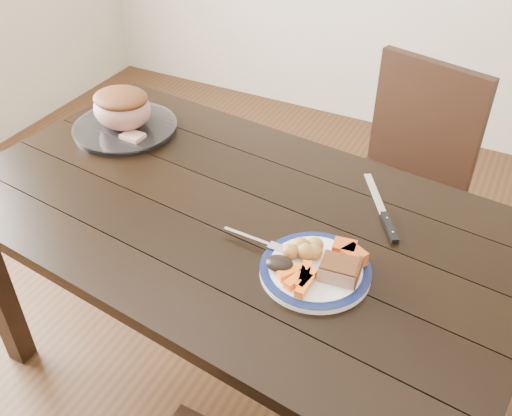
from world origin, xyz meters
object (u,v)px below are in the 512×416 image
at_px(dining_table, 235,236).
at_px(carving_knife, 386,218).
at_px(pork_slice, 339,270).
at_px(dinner_plate, 315,271).
at_px(serving_platter, 125,129).
at_px(fork, 259,241).
at_px(roast_joint, 122,109).
at_px(chair_far, 403,174).

height_order(dining_table, carving_knife, carving_knife).
bearing_deg(pork_slice, dinner_plate, 175.24).
xyz_separation_m(dining_table, pork_slice, (0.36, -0.13, 0.13)).
bearing_deg(dinner_plate, pork_slice, -4.76).
relative_size(serving_platter, fork, 1.91).
bearing_deg(roast_joint, fork, -25.69).
bearing_deg(carving_knife, roast_joint, -125.40).
relative_size(dinner_plate, roast_joint, 1.36).
xyz_separation_m(chair_far, serving_platter, (-0.85, -0.52, 0.23)).
bearing_deg(carving_knife, fork, -76.49).
distance_m(pork_slice, fork, 0.23).
height_order(pork_slice, fork, pork_slice).
xyz_separation_m(dining_table, roast_joint, (-0.54, 0.22, 0.17)).
relative_size(pork_slice, fork, 0.50).
xyz_separation_m(dining_table, carving_knife, (0.39, 0.15, 0.10)).
bearing_deg(dinner_plate, fork, 172.04).
relative_size(chair_far, pork_slice, 10.45).
relative_size(dining_table, pork_slice, 19.01).
bearing_deg(pork_slice, chair_far, 93.13).
distance_m(chair_far, fork, 0.89).
height_order(dinner_plate, carving_knife, dinner_plate).
bearing_deg(pork_slice, roast_joint, 158.63).
relative_size(chair_far, dinner_plate, 3.42).
height_order(chair_far, serving_platter, chair_far).
xyz_separation_m(chair_far, fork, (-0.18, -0.84, 0.25)).
xyz_separation_m(serving_platter, roast_joint, (0.00, 0.00, 0.07)).
height_order(chair_far, pork_slice, chair_far).
distance_m(pork_slice, carving_knife, 0.29).
bearing_deg(fork, dining_table, 143.70).
distance_m(dinner_plate, pork_slice, 0.07).
bearing_deg(dining_table, chair_far, 67.10).
bearing_deg(dining_table, carving_knife, 21.24).
bearing_deg(roast_joint, chair_far, 31.18).
xyz_separation_m(dining_table, fork, (0.13, -0.10, 0.11)).
height_order(serving_platter, roast_joint, roast_joint).
bearing_deg(carving_knife, pork_slice, -37.54).
bearing_deg(chair_far, roast_joint, 46.48).
bearing_deg(fork, serving_platter, 156.49).
relative_size(dining_table, dinner_plate, 6.22).
distance_m(chair_far, pork_slice, 0.91).
relative_size(roast_joint, carving_knife, 0.70).
xyz_separation_m(roast_joint, carving_knife, (0.93, -0.07, -0.08)).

